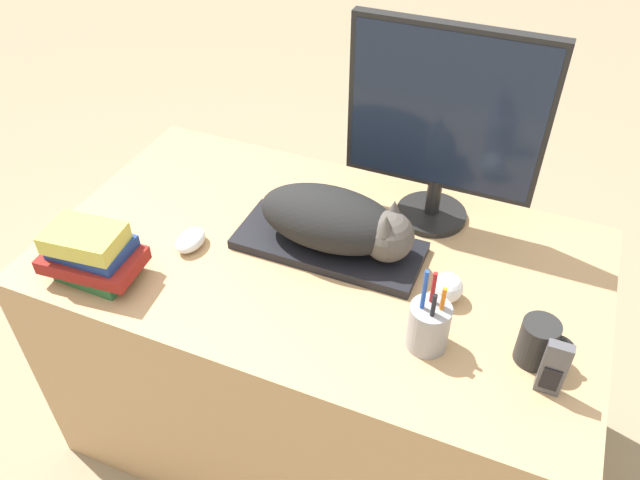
{
  "coord_description": "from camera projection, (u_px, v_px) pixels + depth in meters",
  "views": [
    {
      "loc": [
        0.43,
        -0.65,
        1.7
      ],
      "look_at": [
        0.01,
        0.36,
        0.76
      ],
      "focal_mm": 35.0,
      "sensor_mm": 36.0,
      "label": 1
    }
  ],
  "objects": [
    {
      "name": "phone",
      "position": [
        554.0,
        369.0,
        1.16
      ],
      "size": [
        0.05,
        0.02,
        0.13
      ],
      "color": "#4C4C51",
      "rests_on": "desk"
    },
    {
      "name": "monitor",
      "position": [
        445.0,
        119.0,
        1.42
      ],
      "size": [
        0.46,
        0.18,
        0.5
      ],
      "color": "black",
      "rests_on": "desk"
    },
    {
      "name": "computer_mouse",
      "position": [
        191.0,
        240.0,
        1.5
      ],
      "size": [
        0.06,
        0.09,
        0.04
      ],
      "color": "silver",
      "rests_on": "desk"
    },
    {
      "name": "desk",
      "position": [
        320.0,
        349.0,
        1.72
      ],
      "size": [
        1.33,
        0.76,
        0.7
      ],
      "color": "tan",
      "rests_on": "ground_plane"
    },
    {
      "name": "book_stack",
      "position": [
        92.0,
        254.0,
        1.39
      ],
      "size": [
        0.23,
        0.15,
        0.14
      ],
      "color": "#2D6B38",
      "rests_on": "desk"
    },
    {
      "name": "baseball",
      "position": [
        447.0,
        288.0,
        1.36
      ],
      "size": [
        0.07,
        0.07,
        0.07
      ],
      "color": "silver",
      "rests_on": "desk"
    },
    {
      "name": "coffee_mug",
      "position": [
        539.0,
        342.0,
        1.22
      ],
      "size": [
        0.11,
        0.07,
        0.1
      ],
      "color": "black",
      "rests_on": "desk"
    },
    {
      "name": "pen_cup",
      "position": [
        429.0,
        325.0,
        1.25
      ],
      "size": [
        0.08,
        0.08,
        0.2
      ],
      "color": "#939399",
      "rests_on": "desk"
    },
    {
      "name": "cat",
      "position": [
        339.0,
        221.0,
        1.44
      ],
      "size": [
        0.37,
        0.17,
        0.14
      ],
      "color": "black",
      "rests_on": "keyboard"
    },
    {
      "name": "keyboard",
      "position": [
        329.0,
        245.0,
        1.5
      ],
      "size": [
        0.45,
        0.18,
        0.02
      ],
      "color": "black",
      "rests_on": "desk"
    }
  ]
}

